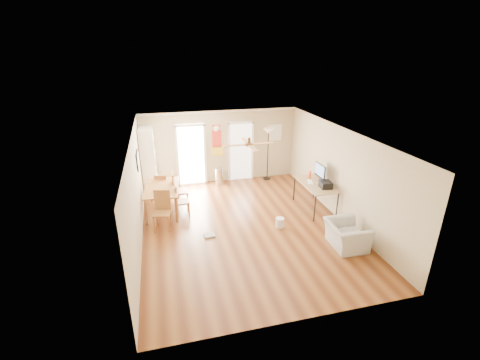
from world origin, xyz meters
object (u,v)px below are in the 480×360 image
object	(u,v)px
dining_chair_right_b	(182,200)
trash_can	(219,176)
bookshelf	(148,161)
computer_desk	(314,196)
printer	(326,185)
dining_table	(163,199)
dining_chair_far	(162,187)
wastebasket_a	(280,222)
dining_chair_right_a	(181,190)
armchair	(346,235)
dining_chair_near	(162,211)
torchiere_lamp	(268,154)

from	to	relation	value
dining_chair_right_b	trash_can	bearing A→B (deg)	-38.00
bookshelf	computer_desk	world-z (taller)	bookshelf
trash_can	bookshelf	bearing A→B (deg)	-178.63
dining_chair_right_b	printer	world-z (taller)	printer
dining_table	dining_chair_far	bearing A→B (deg)	90.25
dining_chair_right_b	wastebasket_a	bearing A→B (deg)	-121.10
dining_chair_right_b	computer_desk	distance (m)	3.96
dining_table	printer	bearing A→B (deg)	-15.49
dining_chair_right_a	armchair	bearing A→B (deg)	-129.35
dining_chair_far	dining_chair_near	bearing A→B (deg)	95.70
torchiere_lamp	dining_chair_right_a	bearing A→B (deg)	-155.59
dining_chair_far	trash_can	bearing A→B (deg)	-148.81
dining_chair_right_a	dining_chair_far	distance (m)	0.78
dining_table	printer	size ratio (longest dim) A/B	4.36
trash_can	printer	xyz separation A→B (m)	(2.58, -2.98, 0.62)
wastebasket_a	computer_desk	bearing A→B (deg)	29.48
dining_chair_right_b	armchair	world-z (taller)	dining_chair_right_b
dining_table	dining_chair_far	distance (m)	0.81
torchiere_lamp	computer_desk	distance (m)	2.81
dining_table	computer_desk	world-z (taller)	computer_desk
bookshelf	armchair	xyz separation A→B (m)	(4.66, -4.67, -0.79)
wastebasket_a	dining_chair_far	bearing A→B (deg)	140.58
printer	armchair	distance (m)	1.87
dining_table	trash_can	distance (m)	2.64
dining_chair_right_b	torchiere_lamp	world-z (taller)	torchiere_lamp
printer	bookshelf	bearing A→B (deg)	155.84
dining_chair_far	wastebasket_a	xyz separation A→B (m)	(3.07, -2.52, -0.32)
computer_desk	dining_chair_near	bearing A→B (deg)	-178.53
trash_can	dining_chair_right_a	bearing A→B (deg)	-135.40
dining_chair_right_a	computer_desk	size ratio (longest dim) A/B	0.70
bookshelf	dining_chair_far	size ratio (longest dim) A/B	2.43
dining_table	wastebasket_a	bearing A→B (deg)	-29.28
computer_desk	dining_chair_right_a	bearing A→B (deg)	163.09
dining_chair_far	trash_can	world-z (taller)	dining_chair_far
printer	armchair	xyz separation A→B (m)	(-0.30, -1.74, -0.61)
trash_can	printer	distance (m)	3.99
bookshelf	printer	distance (m)	5.76
dining_chair_near	computer_desk	xyz separation A→B (m)	(4.51, 0.12, -0.12)
dining_chair_near	wastebasket_a	bearing A→B (deg)	-0.99
dining_chair_far	bookshelf	bearing A→B (deg)	-60.04
dining_table	torchiere_lamp	xyz separation A→B (m)	(3.86, 1.76, 0.56)
dining_chair_right_b	wastebasket_a	size ratio (longest dim) A/B	3.54
dining_chair_right_a	printer	xyz separation A→B (m)	(4.05, -1.53, 0.38)
bookshelf	wastebasket_a	world-z (taller)	bookshelf
dining_chair_right_a	dining_table	bearing A→B (deg)	116.91
bookshelf	trash_can	distance (m)	2.51
dining_chair_far	armchair	world-z (taller)	dining_chair_far
dining_table	trash_can	bearing A→B (deg)	40.20
computer_desk	wastebasket_a	xyz separation A→B (m)	(-1.40, -0.79, -0.28)
dining_table	dining_chair_near	world-z (taller)	dining_chair_near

